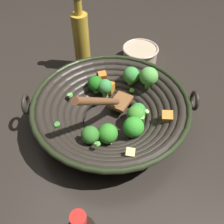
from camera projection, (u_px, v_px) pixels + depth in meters
name	position (u px, v px, depth m)	size (l,w,h in m)	color
ground_plane	(111.00, 124.00, 0.74)	(4.00, 4.00, 0.00)	#28231E
wok	(112.00, 109.00, 0.69)	(0.42, 0.45, 0.22)	black
cooking_oil_bottle	(81.00, 40.00, 0.84)	(0.05, 0.05, 0.26)	gold
prep_bowl	(140.00, 53.00, 0.93)	(0.13, 0.13, 0.05)	tan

